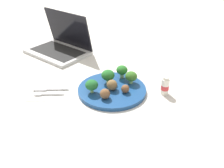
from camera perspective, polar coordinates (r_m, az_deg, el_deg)
ground_plane at (r=1.04m, az=-0.00°, el=-1.71°), size 4.00×4.00×0.00m
plate at (r=1.03m, az=-0.00°, el=-1.34°), size 0.28×0.28×0.02m
broccoli_floret_far_rim at (r=1.05m, az=4.37°, el=1.70°), size 0.05×0.05×0.05m
broccoli_floret_front_left at (r=0.99m, az=-4.63°, el=-0.24°), size 0.05×0.05×0.05m
broccoli_floret_mid_right at (r=1.09m, az=2.28°, el=3.12°), size 0.05×0.05×0.06m
broccoli_floret_mid_left at (r=1.05m, az=-0.92°, el=1.99°), size 0.06×0.06×0.06m
meatball_mid_left at (r=1.00m, az=3.01°, el=-1.09°), size 0.03×0.03×0.03m
meatball_far_rim at (r=1.01m, az=-0.11°, el=-0.21°), size 0.04×0.04×0.04m
meatball_back_right at (r=0.96m, az=-1.61°, el=-2.22°), size 0.04×0.04×0.04m
napkin at (r=1.06m, az=-13.82°, el=-1.84°), size 0.17×0.13×0.01m
fork at (r=1.04m, az=-14.46°, el=-2.14°), size 0.12×0.02×0.01m
knife at (r=1.07m, az=-14.05°, el=-1.10°), size 0.15×0.02×0.01m
yogurt_bottle at (r=1.03m, az=11.93°, el=-0.50°), size 0.03×0.03×0.08m
laptop at (r=1.41m, az=-11.57°, el=8.58°), size 0.39×0.37×0.21m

